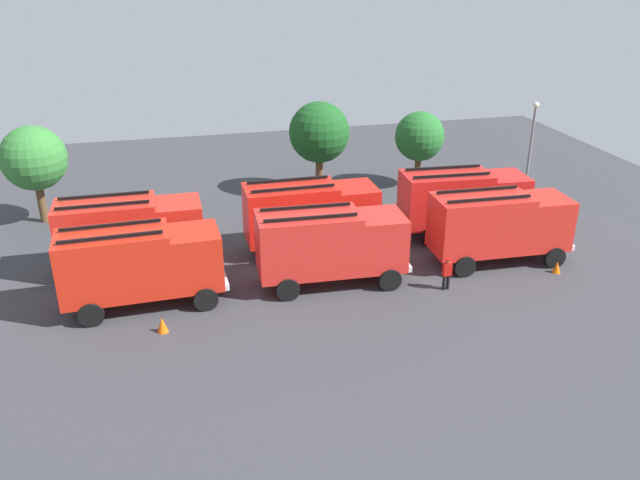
# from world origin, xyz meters

# --- Properties ---
(ground_plane) EXTENTS (54.85, 54.85, 0.00)m
(ground_plane) POSITION_xyz_m (0.00, 0.00, 0.00)
(ground_plane) COLOR #38383D
(fire_truck_0) EXTENTS (7.28, 2.96, 3.88)m
(fire_truck_0) POSITION_xyz_m (-8.77, -2.11, 2.15)
(fire_truck_0) COLOR red
(fire_truck_0) RESTS_ON ground
(fire_truck_1) EXTENTS (7.30, 3.00, 3.88)m
(fire_truck_1) POSITION_xyz_m (-0.02, -2.10, 2.15)
(fire_truck_1) COLOR red
(fire_truck_1) RESTS_ON ground
(fire_truck_2) EXTENTS (7.28, 2.95, 3.88)m
(fire_truck_2) POSITION_xyz_m (8.93, -1.83, 2.15)
(fire_truck_2) COLOR red
(fire_truck_2) RESTS_ON ground
(fire_truck_3) EXTENTS (7.20, 2.76, 3.88)m
(fire_truck_3) POSITION_xyz_m (-9.28, 1.86, 2.15)
(fire_truck_3) COLOR red
(fire_truck_3) RESTS_ON ground
(fire_truck_4) EXTENTS (7.22, 2.79, 3.88)m
(fire_truck_4) POSITION_xyz_m (-0.03, 2.01, 2.15)
(fire_truck_4) COLOR red
(fire_truck_4) RESTS_ON ground
(fire_truck_5) EXTENTS (7.34, 3.14, 3.88)m
(fire_truck_5) POSITION_xyz_m (8.71, 1.93, 2.15)
(fire_truck_5) COLOR red
(fire_truck_5) RESTS_ON ground
(firefighter_0) EXTENTS (0.48, 0.45, 1.61)m
(firefighter_0) POSITION_xyz_m (4.60, 2.10, 0.89)
(firefighter_0) COLOR black
(firefighter_0) RESTS_ON ground
(firefighter_1) EXTENTS (0.43, 0.26, 1.61)m
(firefighter_1) POSITION_xyz_m (5.20, -4.00, 0.89)
(firefighter_1) COLOR black
(firefighter_1) RESTS_ON ground
(tree_0) EXTENTS (3.74, 3.74, 5.80)m
(tree_0) POSITION_xyz_m (-14.58, 9.68, 3.90)
(tree_0) COLOR brown
(tree_0) RESTS_ON ground
(tree_1) EXTENTS (3.93, 3.93, 6.10)m
(tree_1) POSITION_xyz_m (2.59, 10.63, 4.10)
(tree_1) COLOR brown
(tree_1) RESTS_ON ground
(tree_2) EXTENTS (3.31, 3.31, 5.13)m
(tree_2) POSITION_xyz_m (9.46, 10.42, 3.45)
(tree_2) COLOR brown
(tree_2) RESTS_ON ground
(traffic_cone_0) EXTENTS (0.47, 0.47, 0.67)m
(traffic_cone_0) POSITION_xyz_m (-8.04, -4.65, 0.33)
(traffic_cone_0) COLOR #F2600C
(traffic_cone_0) RESTS_ON ground
(traffic_cone_1) EXTENTS (0.42, 0.42, 0.59)m
(traffic_cone_1) POSITION_xyz_m (11.34, -3.73, 0.30)
(traffic_cone_1) COLOR #F2600C
(traffic_cone_1) RESTS_ON ground
(lamppost) EXTENTS (0.36, 0.36, 6.59)m
(lamppost) POSITION_xyz_m (14.63, 5.25, 3.86)
(lamppost) COLOR slate
(lamppost) RESTS_ON ground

